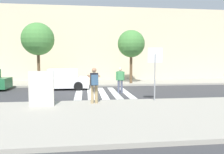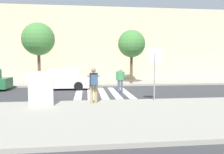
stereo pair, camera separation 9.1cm
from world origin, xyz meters
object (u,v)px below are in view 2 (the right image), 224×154
object	(u,v)px
street_tree_west	(38,39)
photographer_with_backpack	(94,82)
street_tree_center	(132,44)
advertising_board	(41,89)
pedestrian_crossing	(120,79)
stop_sign	(155,62)
parked_car_white	(62,80)

from	to	relation	value
street_tree_west	photographer_with_backpack	bearing A→B (deg)	-63.22
street_tree_center	advertising_board	distance (m)	11.14
pedestrian_crossing	photographer_with_backpack	bearing A→B (deg)	-116.03
street_tree_west	street_tree_center	distance (m)	7.95
street_tree_center	advertising_board	bearing A→B (deg)	-124.01
photographer_with_backpack	street_tree_west	bearing A→B (deg)	116.78
street_tree_west	advertising_board	bearing A→B (deg)	-77.95
stop_sign	street_tree_center	bearing A→B (deg)	86.49
stop_sign	parked_car_white	bearing A→B (deg)	131.82
pedestrian_crossing	advertising_board	distance (m)	6.02
photographer_with_backpack	street_tree_west	xyz separation A→B (m)	(-4.30, 8.51, 2.77)
pedestrian_crossing	advertising_board	world-z (taller)	advertising_board
parked_car_white	advertising_board	world-z (taller)	advertising_board
street_tree_west	advertising_board	world-z (taller)	street_tree_west
pedestrian_crossing	street_tree_west	size ratio (longest dim) A/B	0.33
parked_car_white	street_tree_west	xyz separation A→B (m)	(-2.14, 2.18, 3.21)
stop_sign	street_tree_west	xyz separation A→B (m)	(-7.44, 8.10, 1.81)
advertising_board	parked_car_white	bearing A→B (deg)	87.87
photographer_with_backpack	parked_car_white	bearing A→B (deg)	108.82
pedestrian_crossing	advertising_board	bearing A→B (deg)	-135.57
photographer_with_backpack	parked_car_white	world-z (taller)	photographer_with_backpack
street_tree_west	street_tree_center	size ratio (longest dim) A/B	1.10
parked_car_white	advertising_board	distance (m)	6.68
parked_car_white	street_tree_west	distance (m)	4.43
stop_sign	street_tree_center	world-z (taller)	street_tree_center
pedestrian_crossing	street_tree_center	bearing A→B (deg)	69.79
stop_sign	advertising_board	size ratio (longest dim) A/B	1.70
stop_sign	photographer_with_backpack	distance (m)	3.31
street_tree_west	advertising_board	xyz separation A→B (m)	(1.89, -8.85, -2.99)
stop_sign	pedestrian_crossing	xyz separation A→B (m)	(-1.24, 3.47, -1.15)
photographer_with_backpack	pedestrian_crossing	world-z (taller)	photographer_with_backpack
stop_sign	advertising_board	distance (m)	5.72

